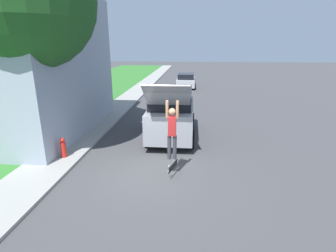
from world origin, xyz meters
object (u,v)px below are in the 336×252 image
suv_parked (172,112)px  car_down_street (186,81)px  lawn_tree_near (27,1)px  skateboarder (172,130)px  skateboard (173,166)px  fire_hydrant (63,148)px

suv_parked → car_down_street: size_ratio=1.26×
lawn_tree_near → car_down_street: bearing=73.7°
lawn_tree_near → car_down_street: lawn_tree_near is taller
skateboarder → skateboard: (0.04, -0.10, -1.21)m
lawn_tree_near → suv_parked: (4.78, 2.32, -4.39)m
lawn_tree_near → skateboarder: size_ratio=4.04×
lawn_tree_near → suv_parked: size_ratio=1.50×
fire_hydrant → suv_parked: bearing=37.8°
suv_parked → car_down_street: suv_parked is taller
suv_parked → skateboarder: 3.82m
lawn_tree_near → car_down_street: size_ratio=1.88×
lawn_tree_near → skateboard: 7.45m
car_down_street → suv_parked: bearing=-91.0°
suv_parked → skateboarder: (0.29, -3.79, 0.41)m
suv_parked → fire_hydrant: (-3.83, -2.97, -0.69)m
lawn_tree_near → fire_hydrant: size_ratio=10.25×
suv_parked → fire_hydrant: bearing=-142.2°
suv_parked → fire_hydrant: suv_parked is taller
skateboarder → skateboard: skateboarder is taller
skateboarder → fire_hydrant: bearing=168.7°
car_down_street → fire_hydrant: size_ratio=5.45×
lawn_tree_near → skateboarder: bearing=-16.1°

